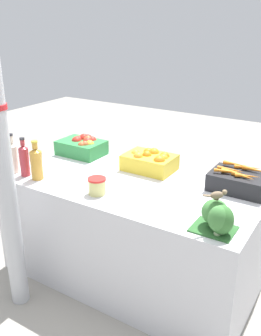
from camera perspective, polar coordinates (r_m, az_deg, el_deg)
The scene contains 11 objects.
ground_plane at distance 2.90m, azimuth 0.00°, elevation -15.90°, with size 10.00×10.00×0.00m, color gray.
market_table at distance 2.68m, azimuth 0.00°, elevation -9.51°, with size 1.74×0.86×0.75m, color silver.
apple_crate at distance 3.02m, azimuth -7.32°, elevation 3.36°, with size 0.36×0.25×0.15m.
orange_crate at distance 2.68m, azimuth 3.04°, elevation 1.08°, with size 0.36×0.25×0.15m.
carrot_crate at distance 2.46m, azimuth 16.20°, elevation -1.89°, with size 0.36×0.27×0.15m.
broccoli_pile at distance 1.95m, azimuth 13.18°, elevation -7.30°, with size 0.22×0.20×0.17m.
juice_bottle_cloudy at distance 2.75m, azimuth -17.51°, elevation 1.69°, with size 0.07×0.07×0.28m.
juice_bottle_ruby at distance 2.67m, azimuth -15.88°, elevation 1.24°, with size 0.07×0.07×0.27m.
juice_bottle_amber at distance 2.59m, azimuth -14.15°, elevation 0.76°, with size 0.08×0.08×0.27m.
pickle_jar at distance 2.33m, azimuth -5.12°, elevation -2.73°, with size 0.11×0.11×0.10m.
sparrow_bird at distance 1.93m, azimuth 13.14°, elevation -4.00°, with size 0.10×0.11×0.05m.
Camera 1 is at (1.22, -1.94, 1.77)m, focal length 40.00 mm.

